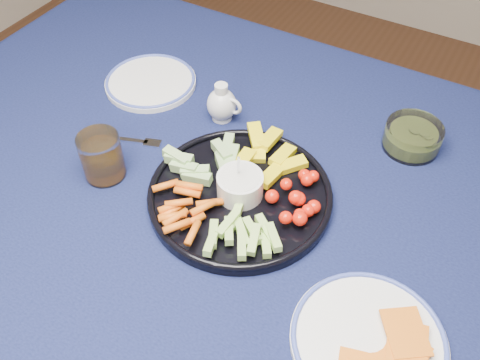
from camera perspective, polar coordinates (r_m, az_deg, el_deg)
The scene contains 9 objects.
dining_table at distance 0.97m, azimuth 4.56°, elevation -8.05°, with size 1.67×1.07×0.75m.
crudite_platter at distance 0.92m, azimuth -0.12°, elevation -1.24°, with size 0.32×0.32×0.10m.
creamer_pitcher at distance 1.06m, azimuth -1.93°, elevation 8.08°, with size 0.08×0.06×0.08m.
pickle_bowl at distance 1.06m, azimuth 17.90°, elevation 4.30°, with size 0.11×0.11×0.05m.
cheese_plate at distance 0.79m, azimuth 13.58°, elevation -16.18°, with size 0.22×0.22×0.03m.
juice_tumbler at distance 0.98m, azimuth -14.48°, elevation 2.21°, with size 0.07×0.07×0.09m.
fork_left at distance 1.06m, azimuth -11.82°, elevation 4.18°, with size 0.15×0.07×0.00m.
fork_right at distance 0.79m, azimuth 11.79°, elevation -17.77°, with size 0.14×0.07×0.00m.
side_plate_extra at distance 1.18m, azimuth -9.52°, elevation 10.31°, with size 0.19×0.19×0.02m.
Camera 1 is at (0.21, -0.52, 1.45)m, focal length 40.00 mm.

